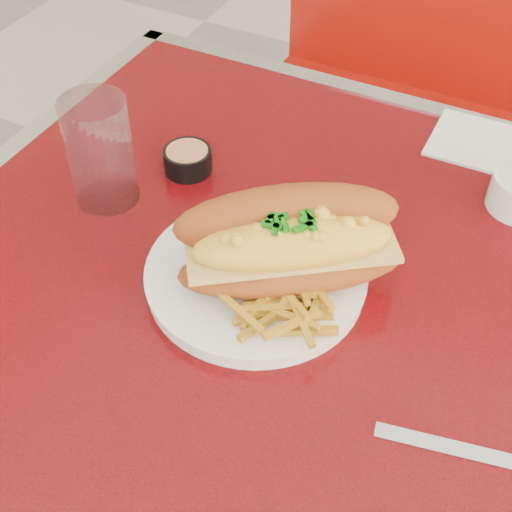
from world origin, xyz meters
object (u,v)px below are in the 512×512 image
at_px(dinner_plate, 256,275).
at_px(water_tumbler, 100,152).
at_px(mac_hoagie, 290,242).
at_px(sauce_cup_left, 188,159).
at_px(diner_table, 409,417).
at_px(knife, 507,461).
at_px(fork, 306,277).
at_px(booth_bench_far, 501,214).

height_order(dinner_plate, water_tumbler, water_tumbler).
relative_size(mac_hoagie, sauce_cup_left, 3.96).
distance_m(dinner_plate, sauce_cup_left, 0.22).
height_order(diner_table, knife, knife).
xyz_separation_m(sauce_cup_left, water_tumbler, (-0.06, -0.09, 0.05)).
height_order(dinner_plate, fork, same).
relative_size(diner_table, dinner_plate, 4.31).
bearing_deg(knife, mac_hoagie, 146.46).
bearing_deg(mac_hoagie, sauce_cup_left, 113.36).
bearing_deg(sauce_cup_left, water_tumbler, -124.47).
bearing_deg(fork, dinner_plate, 79.95).
distance_m(sauce_cup_left, knife, 0.52).
bearing_deg(knife, sauce_cup_left, 142.48).
relative_size(booth_bench_far, mac_hoagie, 4.52).
xyz_separation_m(dinner_plate, fork, (0.05, 0.02, 0.01)).
xyz_separation_m(dinner_plate, sauce_cup_left, (-0.17, 0.14, 0.01)).
bearing_deg(fork, knife, -141.43).
bearing_deg(knife, fork, 144.65).
distance_m(booth_bench_far, sauce_cup_left, 0.93).
bearing_deg(sauce_cup_left, diner_table, -18.03).
height_order(fork, knife, fork).
xyz_separation_m(diner_table, dinner_plate, (-0.20, -0.02, 0.17)).
distance_m(fork, knife, 0.27).
relative_size(diner_table, sauce_cup_left, 18.35).
relative_size(sauce_cup_left, knife, 0.34).
distance_m(water_tumbler, knife, 0.55).
height_order(dinner_plate, mac_hoagie, mac_hoagie).
bearing_deg(water_tumbler, fork, -6.18).
xyz_separation_m(fork, sauce_cup_left, (-0.22, 0.12, -0.00)).
xyz_separation_m(diner_table, sauce_cup_left, (-0.36, 0.12, 0.18)).
height_order(booth_bench_far, sauce_cup_left, booth_bench_far).
xyz_separation_m(diner_table, booth_bench_far, (0.00, 0.81, -0.32)).
distance_m(dinner_plate, knife, 0.31).
bearing_deg(diner_table, water_tumbler, 176.25).
bearing_deg(mac_hoagie, diner_table, -33.95).
bearing_deg(dinner_plate, mac_hoagie, 24.32).
distance_m(booth_bench_far, mac_hoagie, 0.99).
distance_m(booth_bench_far, water_tumbler, 1.05).
height_order(dinner_plate, sauce_cup_left, sauce_cup_left).
bearing_deg(fork, booth_bench_far, -37.16).
height_order(diner_table, sauce_cup_left, sauce_cup_left).
relative_size(booth_bench_far, sauce_cup_left, 17.90).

